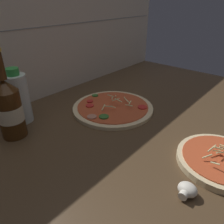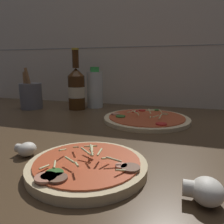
{
  "view_description": "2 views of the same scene",
  "coord_description": "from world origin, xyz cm",
  "px_view_note": "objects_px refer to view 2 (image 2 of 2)",
  "views": [
    {
      "loc": [
        -42.12,
        -31.49,
        40.28
      ],
      "look_at": [
        1.95,
        6.45,
        9.22
      ],
      "focal_mm": 35.0,
      "sensor_mm": 36.0,
      "label": 1
    },
    {
      "loc": [
        23.87,
        -58.69,
        21.6
      ],
      "look_at": [
        2.49,
        9.9,
        6.16
      ],
      "focal_mm": 35.0,
      "sensor_mm": 36.0,
      "label": 2
    }
  ],
  "objects_px": {
    "beer_bottle": "(76,88)",
    "oil_bottle": "(95,89)",
    "pizza_far": "(146,119)",
    "utensil_crock": "(31,95)",
    "mushroom_right": "(205,191)",
    "mushroom_left": "(26,149)",
    "pizza_near": "(87,166)"
  },
  "relations": [
    {
      "from": "pizza_far",
      "to": "oil_bottle",
      "type": "bearing_deg",
      "value": 145.54
    },
    {
      "from": "pizza_near",
      "to": "pizza_far",
      "type": "xyz_separation_m",
      "value": [
        0.05,
        0.4,
        -0.0
      ]
    },
    {
      "from": "beer_bottle",
      "to": "mushroom_left",
      "type": "relative_size",
      "value": 5.93
    },
    {
      "from": "utensil_crock",
      "to": "beer_bottle",
      "type": "bearing_deg",
      "value": 13.04
    },
    {
      "from": "beer_bottle",
      "to": "mushroom_right",
      "type": "distance_m",
      "value": 0.74
    },
    {
      "from": "pizza_far",
      "to": "mushroom_right",
      "type": "bearing_deg",
      "value": -71.36
    },
    {
      "from": "beer_bottle",
      "to": "utensil_crock",
      "type": "relative_size",
      "value": 1.44
    },
    {
      "from": "pizza_far",
      "to": "utensil_crock",
      "type": "xyz_separation_m",
      "value": [
        -0.53,
        0.07,
        0.05
      ]
    },
    {
      "from": "pizza_near",
      "to": "mushroom_left",
      "type": "relative_size",
      "value": 4.99
    },
    {
      "from": "oil_bottle",
      "to": "mushroom_right",
      "type": "relative_size",
      "value": 3.3
    },
    {
      "from": "pizza_near",
      "to": "oil_bottle",
      "type": "bearing_deg",
      "value": 110.24
    },
    {
      "from": "pizza_far",
      "to": "utensil_crock",
      "type": "bearing_deg",
      "value": 172.54
    },
    {
      "from": "pizza_far",
      "to": "mushroom_left",
      "type": "height_order",
      "value": "pizza_far"
    },
    {
      "from": "beer_bottle",
      "to": "oil_bottle",
      "type": "height_order",
      "value": "beer_bottle"
    },
    {
      "from": "oil_bottle",
      "to": "mushroom_right",
      "type": "distance_m",
      "value": 0.75
    },
    {
      "from": "mushroom_right",
      "to": "beer_bottle",
      "type": "bearing_deg",
      "value": 130.28
    },
    {
      "from": "oil_bottle",
      "to": "mushroom_left",
      "type": "height_order",
      "value": "oil_bottle"
    },
    {
      "from": "mushroom_right",
      "to": "utensil_crock",
      "type": "distance_m",
      "value": 0.85
    },
    {
      "from": "beer_bottle",
      "to": "utensil_crock",
      "type": "height_order",
      "value": "beer_bottle"
    },
    {
      "from": "beer_bottle",
      "to": "mushroom_left",
      "type": "height_order",
      "value": "beer_bottle"
    },
    {
      "from": "oil_bottle",
      "to": "mushroom_left",
      "type": "xyz_separation_m",
      "value": [
        0.06,
        -0.56,
        -0.07
      ]
    },
    {
      "from": "utensil_crock",
      "to": "oil_bottle",
      "type": "bearing_deg",
      "value": 23.01
    },
    {
      "from": "beer_bottle",
      "to": "mushroom_right",
      "type": "relative_size",
      "value": 4.7
    },
    {
      "from": "mushroom_left",
      "to": "mushroom_right",
      "type": "distance_m",
      "value": 0.36
    },
    {
      "from": "beer_bottle",
      "to": "oil_bottle",
      "type": "bearing_deg",
      "value": 46.82
    },
    {
      "from": "beer_bottle",
      "to": "mushroom_left",
      "type": "bearing_deg",
      "value": -75.99
    },
    {
      "from": "mushroom_left",
      "to": "mushroom_right",
      "type": "height_order",
      "value": "mushroom_right"
    },
    {
      "from": "beer_bottle",
      "to": "mushroom_right",
      "type": "height_order",
      "value": "beer_bottle"
    },
    {
      "from": "oil_bottle",
      "to": "mushroom_right",
      "type": "bearing_deg",
      "value": -56.51
    },
    {
      "from": "mushroom_left",
      "to": "utensil_crock",
      "type": "relative_size",
      "value": 0.24
    },
    {
      "from": "beer_bottle",
      "to": "oil_bottle",
      "type": "distance_m",
      "value": 0.09
    },
    {
      "from": "pizza_far",
      "to": "utensil_crock",
      "type": "height_order",
      "value": "utensil_crock"
    }
  ]
}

